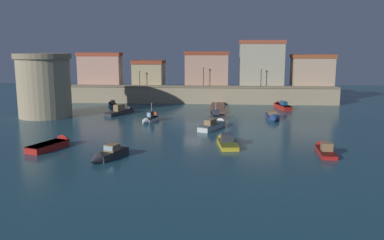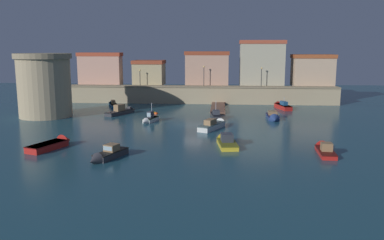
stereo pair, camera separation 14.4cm
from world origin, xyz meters
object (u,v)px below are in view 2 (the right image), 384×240
Objects in this scene: moored_boat_1 at (149,119)px; moored_boat_10 at (215,115)px; moored_boat_3 at (123,111)px; mooring_buoy_0 at (154,113)px; moored_boat_7 at (226,141)px; fortress_tower at (44,85)px; moored_boat_4 at (281,106)px; mooring_buoy_1 at (156,114)px; moored_boat_6 at (324,149)px; quay_lamp_1 at (204,73)px; quay_lamp_0 at (140,75)px; moored_boat_5 at (215,125)px; quay_lamp_2 at (261,74)px; moored_boat_2 at (273,117)px; moored_boat_0 at (54,144)px; moored_boat_8 at (113,104)px; moored_boat_9 at (106,155)px.

moored_boat_10 is at bearing 129.74° from moored_boat_1.
moored_boat_3 is 9.70× the size of mooring_buoy_0.
moored_boat_7 is at bearing -114.77° from moored_boat_3.
moored_boat_4 is at bearing 16.69° from fortress_tower.
moored_boat_4 is 10.17× the size of mooring_buoy_1.
moored_boat_1 is 26.19m from moored_boat_6.
mooring_buoy_0 reaches higher than mooring_buoy_1.
quay_lamp_1 is 19.15m from moored_boat_3.
mooring_buoy_0 is (-21.85, 23.33, -0.35)m from moored_boat_6.
quay_lamp_0 is 0.45× the size of moored_boat_5.
moored_boat_5 is at bearing 172.51° from moored_boat_10.
quay_lamp_1 is 0.56× the size of moored_boat_5.
moored_boat_10 is (-1.51, 17.23, 0.09)m from moored_boat_7.
quay_lamp_0 is 4.37× the size of mooring_buoy_0.
moored_boat_10 is at bearing 1.55° from fortress_tower.
quay_lamp_2 is at bearing 0.00° from quay_lamp_0.
fortress_tower is 40.03m from moored_boat_4.
moored_boat_6 is at bearing 8.52° from moored_boat_2.
fortress_tower is 17.60m from mooring_buoy_0.
moored_boat_2 is at bearing 115.79° from moored_boat_1.
quay_lamp_1 reaches higher than moored_boat_7.
moored_boat_0 is at bearing 122.99° from moored_boat_4.
moored_boat_6 is (0.11, -30.59, -0.13)m from moored_boat_4.
quay_lamp_0 is at bearing -126.04° from moored_boat_2.
mooring_buoy_0 is at bearing -57.95° from moored_boat_3.
moored_boat_5 is 9.43m from moored_boat_7.
moored_boat_6 is 1.03× the size of moored_boat_8.
moored_boat_3 is at bearing -177.06° from moored_boat_8.
moored_boat_6 is at bearing -69.01° from moored_boat_0.
mooring_buoy_1 is (-18.42, 3.76, -0.40)m from moored_boat_2.
quay_lamp_1 is at bearing -17.94° from moored_boat_3.
moored_boat_1 is at bearing -130.94° from quay_lamp_2.
fortress_tower is 1.50× the size of moored_boat_4.
quay_lamp_2 is 0.65× the size of moored_boat_10.
moored_boat_3 is at bearing 15.90° from moored_boat_0.
moored_boat_7 reaches higher than moored_boat_0.
moored_boat_5 is at bearing 47.66° from moored_boat_6.
moored_boat_0 is (-2.14, -36.22, -5.10)m from quay_lamp_0.
quay_lamp_0 is at bearing 56.42° from moored_boat_5.
moored_boat_6 is (2.92, -18.99, -0.05)m from moored_boat_2.
moored_boat_7 is 1.10× the size of moored_boat_9.
quay_lamp_2 reaches higher than mooring_buoy_1.
moored_boat_0 is 28.76m from moored_boat_6.
moored_boat_5 is at bearing -34.09° from moored_boat_0.
quay_lamp_2 reaches higher than moored_boat_6.
mooring_buoy_0 is 0.77m from mooring_buoy_1.
moored_boat_7 is at bearing 55.50° from moored_boat_1.
moored_boat_3 is at bearing -150.52° from quay_lamp_2.
moored_boat_8 is (-27.81, 11.88, -0.01)m from moored_boat_2.
moored_boat_5 is 1.29× the size of moored_boat_9.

